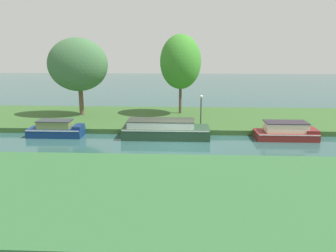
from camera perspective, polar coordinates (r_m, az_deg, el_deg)
The scene contains 10 objects.
ground_plane at distance 24.30m, azimuth 1.72°, elevation -2.75°, with size 120.00×120.00×0.00m, color #2A514E.
riverbank_far at distance 31.04m, azimuth 1.94°, elevation 1.24°, with size 72.00×10.00×0.40m, color #375E2A.
riverbank_near at distance 15.78m, azimuth 1.16°, elevation -11.27°, with size 72.00×10.00×0.40m, color #316435.
forest_barge at distance 25.33m, azimuth -0.57°, elevation -0.62°, with size 6.51×2.31×1.38m.
maroon_narrowboat at distance 26.45m, azimuth 19.49°, elevation -0.93°, with size 4.46×1.95×1.32m.
navy_cruiser at distance 27.11m, azimuth -18.44°, elevation -0.56°, with size 4.14×1.63×1.27m.
willow_tree_left at distance 31.95m, azimuth -15.11°, elevation 10.02°, with size 5.52×3.58×7.12m.
willow_tree_centre at distance 31.50m, azimuth 2.15°, elevation 10.83°, with size 3.79×4.02×7.43m.
lamp_post at distance 27.47m, azimuth 5.64°, elevation 3.41°, with size 0.24×0.24×2.51m.
mooring_post_near at distance 28.08m, azimuth 20.18°, elevation 0.07°, with size 0.18×0.18×0.55m, color brown.
Camera 1 is at (0.35, -23.31, 6.84)m, focal length 35.85 mm.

